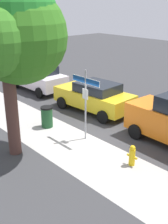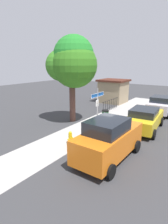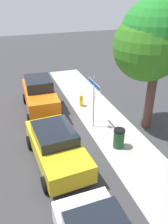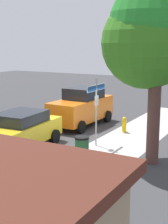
{
  "view_description": "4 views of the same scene",
  "coord_description": "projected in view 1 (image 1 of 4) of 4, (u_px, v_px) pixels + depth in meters",
  "views": [
    {
      "loc": [
        -8.16,
        7.84,
        5.49
      ],
      "look_at": [
        -0.02,
        0.55,
        1.26
      ],
      "focal_mm": 46.41,
      "sensor_mm": 36.0,
      "label": 1
    },
    {
      "loc": [
        -10.31,
        -5.67,
        4.57
      ],
      "look_at": [
        -0.72,
        0.96,
        1.45
      ],
      "focal_mm": 29.64,
      "sensor_mm": 36.0,
      "label": 2
    },
    {
      "loc": [
        10.23,
        -3.67,
        6.85
      ],
      "look_at": [
        0.33,
        -0.23,
        1.2
      ],
      "focal_mm": 37.15,
      "sensor_mm": 36.0,
      "label": 3
    },
    {
      "loc": [
        12.57,
        6.9,
        4.38
      ],
      "look_at": [
        0.31,
        -0.05,
        1.49
      ],
      "focal_mm": 53.93,
      "sensor_mm": 36.0,
      "label": 4
    }
  ],
  "objects": [
    {
      "name": "ground_plane",
      "position": [
        93.0,
        136.0,
        12.53
      ],
      "size": [
        60.0,
        60.0,
        0.0
      ],
      "primitive_type": "plane",
      "color": "#38383A"
    },
    {
      "name": "sidewalk_strip",
      "position": [
        42.0,
        130.0,
        13.11
      ],
      "size": [
        24.0,
        2.6,
        0.0
      ],
      "primitive_type": "cube",
      "color": "#ABA7A2",
      "rests_on": "ground_plane"
    },
    {
      "name": "car_yellow",
      "position": [
        94.0,
        96.0,
        15.08
      ],
      "size": [
        4.42,
        2.3,
        1.57
      ],
      "rotation": [
        0.0,
        0.0,
        0.07
      ],
      "color": "gold",
      "rests_on": "ground_plane"
    },
    {
      "name": "shade_tree",
      "position": [
        13.0,
        30.0,
        9.49
      ],
      "size": [
        3.32,
        3.84,
        6.54
      ],
      "color": "#4F332C",
      "rests_on": "ground_plane"
    },
    {
      "name": "street_sign",
      "position": [
        86.0,
        93.0,
        11.58
      ],
      "size": [
        1.57,
        0.07,
        2.97
      ],
      "color": "#9EA0A5",
      "rests_on": "ground_plane"
    },
    {
      "name": "fire_hydrant",
      "position": [
        132.0,
        155.0,
        10.19
      ],
      "size": [
        0.42,
        0.22,
        0.78
      ],
      "color": "yellow",
      "rests_on": "ground_plane"
    },
    {
      "name": "car_white",
      "position": [
        38.0,
        78.0,
        18.61
      ],
      "size": [
        4.18,
        2.09,
        1.64
      ],
      "rotation": [
        0.0,
        0.0,
        0.02
      ],
      "color": "white",
      "rests_on": "ground_plane"
    },
    {
      "name": "trash_bin",
      "position": [
        47.0,
        117.0,
        13.28
      ],
      "size": [
        0.55,
        0.55,
        0.98
      ],
      "color": "#1E4C28",
      "rests_on": "ground_plane"
    }
  ]
}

